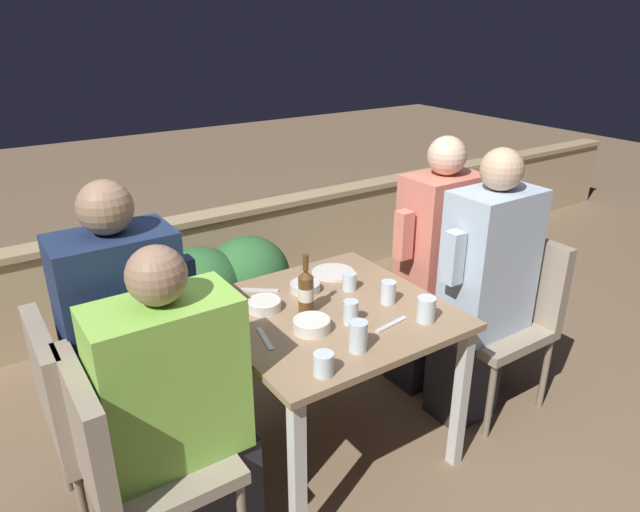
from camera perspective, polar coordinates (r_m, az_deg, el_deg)
ground_plane at (r=2.82m, az=0.81°, el=-18.37°), size 16.00×16.00×0.00m
parapet_wall at (r=3.90m, az=-12.95°, el=-0.76°), size 9.00×0.18×0.65m
dining_table at (r=2.45m, az=0.89°, el=-7.27°), size 0.92×0.90×0.72m
planter_hedge at (r=3.22m, az=-11.78°, el=-4.61°), size 1.07×0.47×0.71m
chair_left_near at (r=2.09m, az=-18.80°, el=-18.15°), size 0.47×0.47×0.88m
person_green_blouse at (r=2.08m, az=-13.53°, el=-14.84°), size 0.52×0.26×1.23m
chair_left_far at (r=2.35m, az=-22.26°, el=-13.53°), size 0.47×0.47×0.88m
person_navy_jumper at (r=2.30m, az=-17.97°, el=-9.13°), size 0.49×0.26×1.36m
chair_right_near at (r=3.00m, az=18.18°, el=-4.66°), size 0.47×0.47×0.88m
person_blue_shirt at (r=2.79m, az=15.94°, el=-3.17°), size 0.49×0.26×1.34m
chair_right_far at (r=3.20m, az=13.64°, el=-2.36°), size 0.47×0.47×0.88m
person_coral_top at (r=3.00m, az=11.26°, el=-0.81°), size 0.48×0.26×1.33m
beer_bottle at (r=2.33m, az=-1.41°, el=-3.54°), size 0.06×0.06×0.26m
plate_0 at (r=2.73m, az=1.31°, el=-1.65°), size 0.20×0.20×0.01m
bowl_0 at (r=2.24m, az=-0.83°, el=-6.83°), size 0.15×0.15×0.05m
bowl_1 at (r=2.41m, az=-5.60°, el=-4.80°), size 0.14×0.14×0.04m
bowl_2 at (r=2.55m, az=-1.51°, el=-3.03°), size 0.13×0.13×0.04m
glass_cup_0 at (r=1.98m, az=0.36°, el=-10.74°), size 0.07×0.07×0.08m
glass_cup_1 at (r=2.56m, az=2.96°, el=-2.55°), size 0.07×0.07×0.08m
glass_cup_2 at (r=2.45m, az=6.83°, el=-3.62°), size 0.07×0.07×0.10m
glass_cup_3 at (r=2.28m, az=3.09°, el=-5.63°), size 0.06×0.06×0.10m
glass_cup_4 at (r=2.34m, az=10.57°, el=-5.27°), size 0.08×0.08×0.10m
glass_cup_5 at (r=2.11m, az=3.84°, el=-8.02°), size 0.07×0.07×0.12m
fork_0 at (r=2.20m, az=-5.54°, el=-8.23°), size 0.05×0.17×0.01m
fork_1 at (r=2.57m, az=-6.04°, el=-3.40°), size 0.15×0.12×0.01m
fork_2 at (r=2.31m, az=7.16°, el=-6.80°), size 0.17×0.05×0.01m
potted_plant at (r=3.74m, az=12.16°, el=-0.65°), size 0.30×0.30×0.65m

